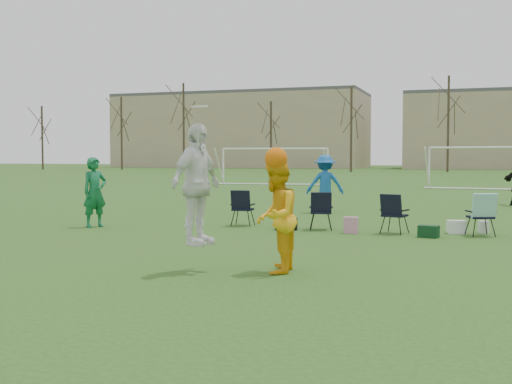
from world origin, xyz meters
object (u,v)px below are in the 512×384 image
at_px(goal_mid, 494,156).
at_px(fielder_blue, 325,184).
at_px(fielder_green_near, 95,192).
at_px(center_contest, 237,200).
at_px(goal_left, 275,156).

bearing_deg(goal_mid, fielder_blue, -102.91).
distance_m(fielder_blue, goal_mid, 19.91).
bearing_deg(fielder_green_near, fielder_blue, -9.74).
bearing_deg(fielder_blue, goal_mid, -125.70).
distance_m(fielder_green_near, goal_mid, 27.44).
height_order(fielder_green_near, fielder_blue, fielder_blue).
distance_m(fielder_blue, center_contest, 11.34).
relative_size(center_contest, goal_left, 0.36).
distance_m(center_contest, goal_left, 33.64).
xyz_separation_m(fielder_green_near, fielder_blue, (4.81, 6.26, 0.03)).
xyz_separation_m(goal_left, goal_mid, (14.00, -2.00, 0.00)).
relative_size(center_contest, goal_mid, 0.36).
relative_size(fielder_blue, center_contest, 0.71).
xyz_separation_m(fielder_green_near, goal_mid, (10.60, 25.29, 1.00)).
distance_m(center_contest, goal_mid, 30.69).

